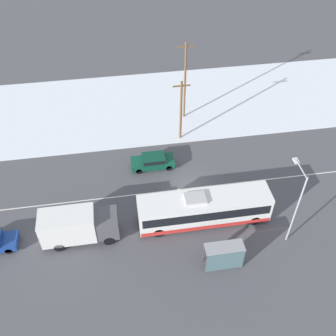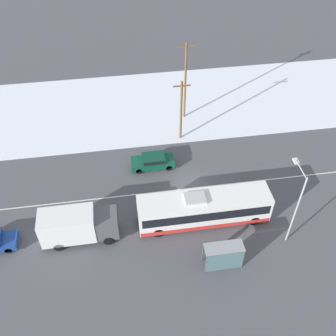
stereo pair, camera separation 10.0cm
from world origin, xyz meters
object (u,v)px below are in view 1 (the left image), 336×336
object	(u,v)px
sedan_car	(153,161)
utility_pole_snowlot	(185,81)
city_bus	(204,209)
utility_pole_roadside	(181,110)
streetlamp	(297,199)
box_truck	(78,225)
pedestrian_at_stop	(211,248)
bus_shelter	(225,255)

from	to	relation	value
sedan_car	utility_pole_snowlot	bearing A→B (deg)	-120.78
city_bus	utility_pole_roadside	size ratio (longest dim) A/B	1.60
city_bus	sedan_car	world-z (taller)	city_bus
sedan_car	utility_pole_snowlot	world-z (taller)	utility_pole_snowlot
streetlamp	utility_pole_snowlot	xyz separation A→B (m)	(-5.51, 18.28, 0.16)
utility_pole_snowlot	box_truck	bearing A→B (deg)	-127.31
pedestrian_at_stop	utility_pole_roadside	world-z (taller)	utility_pole_roadside
sedan_car	streetlamp	distance (m)	15.11
streetlamp	utility_pole_roadside	distance (m)	15.93
sedan_car	streetlamp	bearing A→B (deg)	134.45
streetlamp	pedestrian_at_stop	bearing A→B (deg)	-171.18
streetlamp	utility_pole_roadside	bearing A→B (deg)	114.66
box_truck	utility_pole_snowlot	distance (m)	20.14
pedestrian_at_stop	bus_shelter	bearing A→B (deg)	-57.21
city_bus	box_truck	xyz separation A→B (m)	(-10.92, -0.29, 0.17)
sedan_car	utility_pole_snowlot	xyz separation A→B (m)	(4.69, 7.88, 4.16)
sedan_car	pedestrian_at_stop	world-z (taller)	pedestrian_at_stop
bus_shelter	utility_pole_snowlot	size ratio (longest dim) A/B	0.33
box_truck	pedestrian_at_stop	xyz separation A→B (m)	(10.69, -3.53, -0.62)
sedan_car	bus_shelter	bearing A→B (deg)	107.92
utility_pole_roadside	streetlamp	bearing A→B (deg)	-65.34
pedestrian_at_stop	bus_shelter	size ratio (longest dim) A/B	0.58
city_bus	pedestrian_at_stop	bearing A→B (deg)	-93.49
streetlamp	box_truck	bearing A→B (deg)	172.01
box_truck	city_bus	bearing A→B (deg)	1.51
box_truck	utility_pole_snowlot	world-z (taller)	utility_pole_snowlot
utility_pole_snowlot	city_bus	bearing A→B (deg)	-94.16
box_truck	utility_pole_roadside	distance (m)	16.36
city_bus	box_truck	distance (m)	10.93
city_bus	utility_pole_snowlot	distance (m)	15.93
bus_shelter	utility_pole_roadside	size ratio (longest dim) A/B	0.43
city_bus	sedan_car	bearing A→B (deg)	114.97
bus_shelter	city_bus	bearing A→B (deg)	96.06
city_bus	sedan_car	size ratio (longest dim) A/B	2.65
sedan_car	pedestrian_at_stop	distance (m)	11.95
box_truck	streetlamp	world-z (taller)	streetlamp
sedan_car	streetlamp	xyz separation A→B (m)	(10.21, -10.40, 4.00)
utility_pole_roadside	bus_shelter	bearing A→B (deg)	-88.21
city_bus	pedestrian_at_stop	distance (m)	3.85
pedestrian_at_stop	utility_pole_snowlot	size ratio (longest dim) A/B	0.19
sedan_car	streetlamp	world-z (taller)	streetlamp
box_truck	utility_pole_snowlot	xyz separation A→B (m)	(12.05, 15.82, 3.20)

